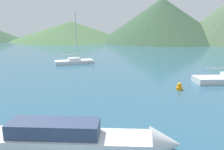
% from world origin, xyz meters
% --- Properties ---
extents(motorboat_near, '(9.07, 2.16, 1.74)m').
position_xyz_m(motorboat_near, '(-0.50, 3.82, 0.41)').
color(motorboat_near, silver).
rests_on(motorboat_near, ground_plane).
extents(sailboat_middle, '(6.08, 4.51, 7.50)m').
position_xyz_m(sailboat_middle, '(-7.68, 26.86, 0.36)').
color(sailboat_middle, silver).
rests_on(sailboat_middle, ground_plane).
extents(buoy_marker, '(0.58, 0.58, 0.66)m').
position_xyz_m(buoy_marker, '(5.61, 14.06, 0.27)').
color(buoy_marker, orange).
rests_on(buoy_marker, ground_plane).
extents(hill_central, '(47.72, 47.72, 7.67)m').
position_xyz_m(hill_central, '(-25.58, 83.57, 3.83)').
color(hill_central, '#476B42').
rests_on(hill_central, ground_plane).
extents(hill_east, '(46.64, 46.64, 15.82)m').
position_xyz_m(hill_east, '(10.52, 79.88, 7.91)').
color(hill_east, '#38563D').
rests_on(hill_east, ground_plane).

